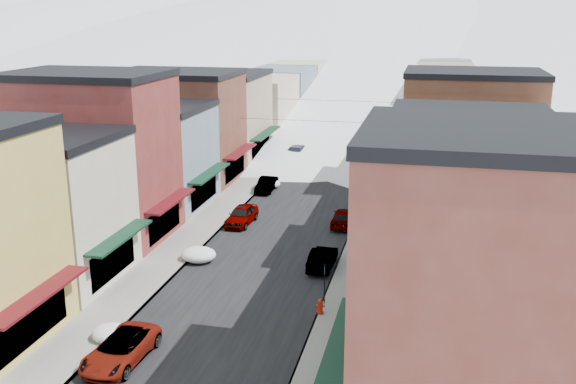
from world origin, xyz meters
The scene contains 37 objects.
road centered at (0.00, 60.00, 0.01)m, with size 10.00×160.00×0.01m, color black.
sidewalk_left centered at (-6.60, 60.00, 0.07)m, with size 3.20×160.00×0.15m, color gray.
sidewalk_right centered at (6.60, 60.00, 0.07)m, with size 3.20×160.00×0.15m, color gray.
curb_left centered at (-5.05, 60.00, 0.07)m, with size 0.10×160.00×0.15m, color slate.
curb_right centered at (5.05, 60.00, 0.07)m, with size 0.10×160.00×0.15m, color slate.
bldg_l_cream centered at (-13.19, 12.50, 4.76)m, with size 11.30×8.20×9.50m.
bldg_l_brick_near centered at (-13.69, 20.50, 6.26)m, with size 12.30×8.20×12.50m.
bldg_l_grayblue centered at (-13.19, 29.00, 4.51)m, with size 11.30×9.20×9.00m.
bldg_l_brick_far centered at (-14.19, 38.00, 5.51)m, with size 13.30×9.20×11.00m.
bldg_l_tan centered at (-13.19, 48.00, 5.01)m, with size 11.30×11.20×10.00m.
bldg_r_brick_near centered at (13.69, 3.00, 6.26)m, with size 12.30×9.20×12.50m.
bldg_r_green centered at (13.19, 12.00, 4.76)m, with size 11.30×9.20×9.50m.
bldg_r_blue centered at (13.19, 21.00, 5.26)m, with size 11.30×9.20×10.50m.
bldg_r_cream centered at (13.69, 30.00, 4.51)m, with size 12.30×9.20×9.00m.
bldg_r_brick_far centered at (14.19, 39.00, 5.76)m, with size 13.30×9.20×11.50m.
bldg_r_tan centered at (13.19, 49.00, 4.76)m, with size 11.30×11.20×9.50m.
distant_blocks centered at (0.00, 83.00, 4.00)m, with size 34.00×55.00×8.00m.
mountain_ridge centered at (-19.47, 277.18, 14.36)m, with size 670.00×340.00×34.00m.
overhead_cables centered at (0.00, 47.50, 6.20)m, with size 16.40×15.04×0.04m.
car_white_suv centered at (-3.50, 4.05, 0.69)m, with size 2.30×4.98×1.38m, color silver.
car_silver_sedan centered at (-3.81, 25.67, 0.76)m, with size 1.78×4.43×1.51m, color #979A9E.
car_dark_hatch centered at (-4.30, 35.50, 0.67)m, with size 1.42×4.06×1.34m, color black.
car_silver_wagon centered at (-4.30, 48.81, 0.83)m, with size 2.33×5.72×1.66m, color gray.
car_green_sedan centered at (4.11, 18.06, 0.68)m, with size 1.44×4.13×1.36m, color black.
car_gray_suv centered at (4.30, 27.07, 0.73)m, with size 1.72×4.27×1.45m, color gray.
car_black_sedan centered at (4.14, 47.61, 0.67)m, with size 1.89×4.64×1.35m, color black.
car_lane_silver centered at (-0.77, 60.91, 0.69)m, with size 1.62×4.03×1.37m, color #A2A5AA.
car_lane_white centered at (1.84, 60.02, 0.67)m, with size 2.23×4.83×1.34m, color silver.
fire_hydrant centered at (5.20, 11.09, 0.55)m, with size 0.51×0.39×0.87m.
parking_sign centered at (5.20, 12.41, 1.58)m, with size 0.07×0.33×2.45m.
trash_can centered at (5.20, 25.99, 0.63)m, with size 0.55×0.55×0.94m.
streetlamp_near centered at (5.20, 24.28, 2.88)m, with size 0.36×0.36×4.32m.
streetlamp_far centered at (5.49, 53.97, 2.92)m, with size 0.36×0.36×4.39m.
planter_far centered at (6.88, 12.34, 0.42)m, with size 0.30×0.30×0.54m, color #2B4D23.
snow_pile_near centered at (-4.88, 5.91, 0.43)m, with size 2.12×2.51×0.90m.
snow_pile_mid centered at (-4.35, 17.34, 0.49)m, with size 2.42×2.69×1.03m.
snow_pile_far centered at (-4.28, 36.83, 0.42)m, with size 2.07×2.47×0.88m.
Camera 1 is at (10.70, -21.53, 16.67)m, focal length 40.00 mm.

